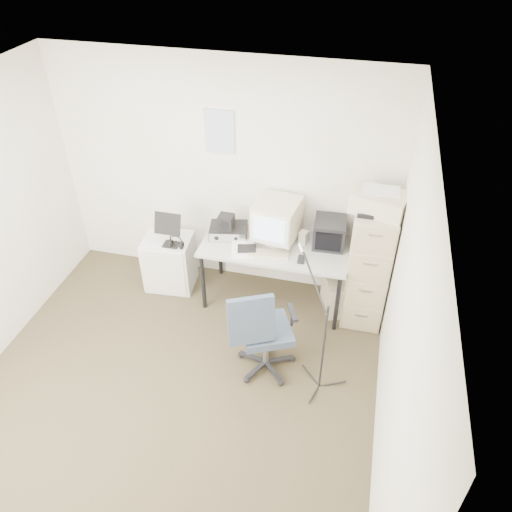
% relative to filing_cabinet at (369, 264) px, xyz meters
% --- Properties ---
extents(floor, '(3.60, 3.60, 0.01)m').
position_rel_filing_cabinet_xyz_m(floor, '(-1.58, -1.48, -0.66)').
color(floor, '#413623').
rests_on(floor, ground).
extents(ceiling, '(3.60, 3.60, 0.01)m').
position_rel_filing_cabinet_xyz_m(ceiling, '(-1.58, -1.48, 1.85)').
color(ceiling, white).
rests_on(ceiling, ground).
extents(wall_back, '(3.60, 0.02, 2.50)m').
position_rel_filing_cabinet_xyz_m(wall_back, '(-1.58, 0.32, 0.60)').
color(wall_back, white).
rests_on(wall_back, ground).
extents(wall_right, '(0.02, 3.60, 2.50)m').
position_rel_filing_cabinet_xyz_m(wall_right, '(0.22, -1.48, 0.60)').
color(wall_right, white).
rests_on(wall_right, ground).
extents(wall_calendar, '(0.30, 0.02, 0.44)m').
position_rel_filing_cabinet_xyz_m(wall_calendar, '(-1.60, 0.31, 1.10)').
color(wall_calendar, white).
rests_on(wall_calendar, wall_back).
extents(filing_cabinet, '(0.40, 0.60, 1.30)m').
position_rel_filing_cabinet_xyz_m(filing_cabinet, '(0.00, 0.00, 0.00)').
color(filing_cabinet, '#C1B590').
rests_on(filing_cabinet, floor).
extents(printer, '(0.55, 0.44, 0.19)m').
position_rel_filing_cabinet_xyz_m(printer, '(0.00, -0.06, 0.74)').
color(printer, beige).
rests_on(printer, filing_cabinet).
extents(desk, '(1.50, 0.70, 0.73)m').
position_rel_filing_cabinet_xyz_m(desk, '(-0.95, -0.03, -0.29)').
color(desk, '#A4A4A3').
rests_on(desk, floor).
extents(crt_monitor, '(0.47, 0.49, 0.46)m').
position_rel_filing_cabinet_xyz_m(crt_monitor, '(-0.96, 0.05, 0.31)').
color(crt_monitor, beige).
rests_on(crt_monitor, desk).
extents(crt_tv, '(0.33, 0.34, 0.28)m').
position_rel_filing_cabinet_xyz_m(crt_tv, '(-0.43, 0.13, 0.22)').
color(crt_tv, black).
rests_on(crt_tv, desk).
extents(desk_speaker, '(0.10, 0.10, 0.15)m').
position_rel_filing_cabinet_xyz_m(desk_speaker, '(-0.68, 0.07, 0.15)').
color(desk_speaker, silver).
rests_on(desk_speaker, desk).
extents(keyboard, '(0.42, 0.20, 0.02)m').
position_rel_filing_cabinet_xyz_m(keyboard, '(-0.98, -0.21, 0.09)').
color(keyboard, beige).
rests_on(keyboard, desk).
extents(mouse, '(0.07, 0.11, 0.03)m').
position_rel_filing_cabinet_xyz_m(mouse, '(-0.65, -0.22, 0.10)').
color(mouse, black).
rests_on(mouse, desk).
extents(radio_receiver, '(0.43, 0.34, 0.11)m').
position_rel_filing_cabinet_xyz_m(radio_receiver, '(-1.46, 0.04, 0.13)').
color(radio_receiver, black).
rests_on(radio_receiver, desk).
extents(radio_speaker, '(0.16, 0.15, 0.15)m').
position_rel_filing_cabinet_xyz_m(radio_speaker, '(-1.47, -0.00, 0.27)').
color(radio_speaker, black).
rests_on(radio_speaker, radio_receiver).
extents(papers, '(0.30, 0.36, 0.02)m').
position_rel_filing_cabinet_xyz_m(papers, '(-1.25, -0.18, 0.09)').
color(papers, white).
rests_on(papers, desk).
extents(pc_tower, '(0.31, 0.46, 0.40)m').
position_rel_filing_cabinet_xyz_m(pc_tower, '(-0.31, 0.00, -0.45)').
color(pc_tower, beige).
rests_on(pc_tower, floor).
extents(office_chair, '(0.76, 0.76, 0.98)m').
position_rel_filing_cabinet_xyz_m(office_chair, '(-0.83, -0.97, -0.16)').
color(office_chair, '#3D495B').
rests_on(office_chair, floor).
extents(side_cart, '(0.54, 0.45, 0.63)m').
position_rel_filing_cabinet_xyz_m(side_cart, '(-2.13, -0.05, -0.33)').
color(side_cart, silver).
rests_on(side_cart, floor).
extents(music_stand, '(0.29, 0.17, 0.41)m').
position_rel_filing_cabinet_xyz_m(music_stand, '(-2.04, -0.15, 0.19)').
color(music_stand, black).
rests_on(music_stand, side_cart).
extents(headphones, '(0.17, 0.17, 0.03)m').
position_rel_filing_cabinet_xyz_m(headphones, '(-1.97, -0.18, 0.03)').
color(headphones, black).
rests_on(headphones, side_cart).
extents(mic_stand, '(0.03, 0.03, 1.29)m').
position_rel_filing_cabinet_xyz_m(mic_stand, '(-0.30, -1.09, -0.00)').
color(mic_stand, black).
rests_on(mic_stand, floor).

